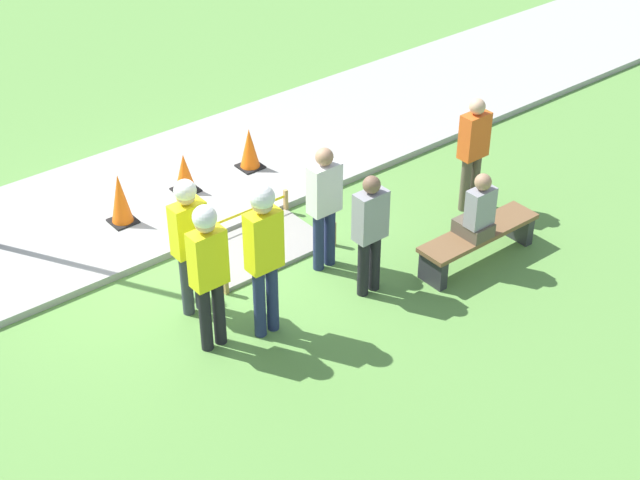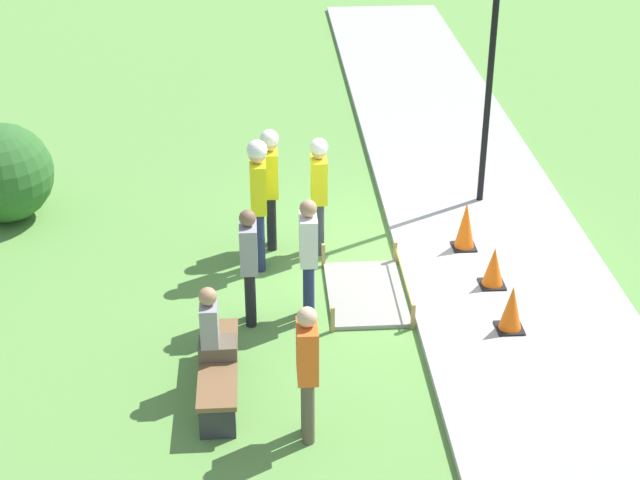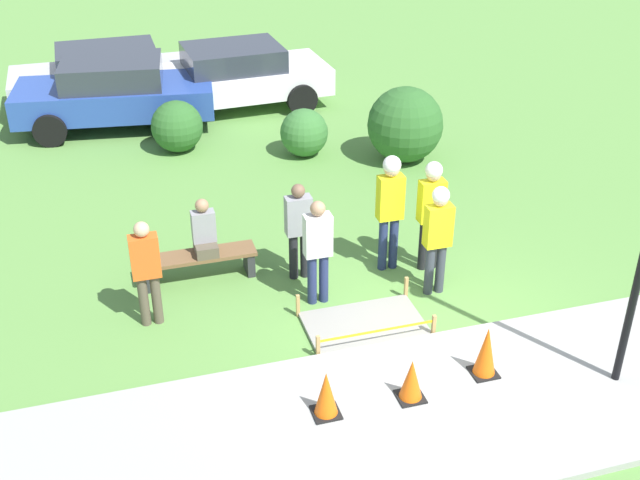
# 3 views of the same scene
# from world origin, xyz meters

# --- Properties ---
(ground_plane) EXTENTS (60.00, 60.00, 0.00)m
(ground_plane) POSITION_xyz_m (0.00, 0.00, 0.00)
(ground_plane) COLOR #5B8E42
(sidewalk) EXTENTS (28.00, 2.90, 0.10)m
(sidewalk) POSITION_xyz_m (0.00, -1.45, 0.05)
(sidewalk) COLOR #9E9E99
(sidewalk) RESTS_ON ground_plane
(wet_concrete_patch) EXTENTS (1.74, 1.08, 0.36)m
(wet_concrete_patch) POSITION_xyz_m (-0.80, 0.56, 0.04)
(wet_concrete_patch) COLOR gray
(wet_concrete_patch) RESTS_ON ground_plane
(traffic_cone_near_patch) EXTENTS (0.34, 0.34, 0.62)m
(traffic_cone_near_patch) POSITION_xyz_m (-1.90, -1.15, 0.41)
(traffic_cone_near_patch) COLOR black
(traffic_cone_near_patch) RESTS_ON sidewalk
(traffic_cone_far_patch) EXTENTS (0.34, 0.34, 0.58)m
(traffic_cone_far_patch) POSITION_xyz_m (-0.80, -1.17, 0.38)
(traffic_cone_far_patch) COLOR black
(traffic_cone_far_patch) RESTS_ON sidewalk
(traffic_cone_sidewalk_edge) EXTENTS (0.34, 0.34, 0.72)m
(traffic_cone_sidewalk_edge) POSITION_xyz_m (0.29, -1.00, 0.46)
(traffic_cone_sidewalk_edge) COLOR black
(traffic_cone_sidewalk_edge) RESTS_ON sidewalk
(park_bench) EXTENTS (1.77, 0.44, 0.45)m
(park_bench) POSITION_xyz_m (-2.85, 2.49, 0.32)
(park_bench) COLOR #2D2D33
(park_bench) RESTS_ON ground_plane
(person_seated_on_bench) EXTENTS (0.36, 0.44, 0.89)m
(person_seated_on_bench) POSITION_xyz_m (-2.73, 2.54, 0.80)
(person_seated_on_bench) COLOR brown
(person_seated_on_bench) RESTS_ON park_bench
(worker_supervisor) EXTENTS (0.40, 0.26, 1.78)m
(worker_supervisor) POSITION_xyz_m (0.51, 1.11, 1.06)
(worker_supervisor) COLOR #383D47
(worker_supervisor) RESTS_ON ground_plane
(worker_assistant) EXTENTS (0.40, 0.27, 1.85)m
(worker_assistant) POSITION_xyz_m (0.70, 1.80, 1.12)
(worker_assistant) COLOR black
(worker_assistant) RESTS_ON ground_plane
(worker_trainee) EXTENTS (0.40, 0.28, 1.95)m
(worker_trainee) POSITION_xyz_m (0.08, 1.98, 1.19)
(worker_trainee) COLOR navy
(worker_trainee) RESTS_ON ground_plane
(bystander_in_orange_shirt) EXTENTS (0.40, 0.22, 1.65)m
(bystander_in_orange_shirt) POSITION_xyz_m (-3.70, 1.51, 0.93)
(bystander_in_orange_shirt) COLOR brown
(bystander_in_orange_shirt) RESTS_ON ground_plane
(bystander_in_gray_shirt) EXTENTS (0.40, 0.22, 1.68)m
(bystander_in_gray_shirt) POSITION_xyz_m (-1.26, 1.36, 0.95)
(bystander_in_gray_shirt) COLOR navy
(bystander_in_gray_shirt) RESTS_ON ground_plane
(bystander_in_white_shirt) EXTENTS (0.40, 0.22, 1.61)m
(bystander_in_white_shirt) POSITION_xyz_m (-1.34, 2.12, 0.91)
(bystander_in_white_shirt) COLOR black
(bystander_in_white_shirt) RESTS_ON ground_plane
(lamppost_near) EXTENTS (0.28, 0.28, 4.27)m
(lamppost_near) POSITION_xyz_m (1.88, -1.57, 2.86)
(lamppost_near) COLOR black
(lamppost_near) RESTS_ON sidewalk
(shrub_rounded_near) EXTENTS (1.54, 1.54, 1.54)m
(shrub_rounded_near) POSITION_xyz_m (1.92, 5.89, 0.77)
(shrub_rounded_near) COLOR #2D6028
(shrub_rounded_near) RESTS_ON ground_plane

